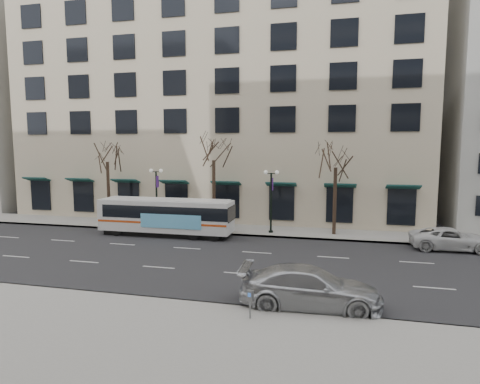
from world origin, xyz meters
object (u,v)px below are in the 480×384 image
(tree_far_right, at_px, (336,155))
(pay_station, at_px, (250,298))
(tree_far_left, at_px, (107,151))
(tree_far_mid, at_px, (214,149))
(city_bus, at_px, (167,216))
(white_pickup, at_px, (451,239))
(lamp_post_left, at_px, (157,195))
(lamp_post_right, at_px, (271,198))
(silver_car, at_px, (310,287))

(tree_far_right, bearing_deg, pay_station, -100.61)
(tree_far_left, bearing_deg, tree_far_mid, 0.00)
(tree_far_left, height_order, city_bus, tree_far_left)
(white_pickup, bearing_deg, city_bus, 89.88)
(lamp_post_left, xyz_separation_m, city_bus, (1.96, -2.40, -1.34))
(tree_far_left, xyz_separation_m, white_pickup, (27.90, -2.60, -5.95))
(lamp_post_right, height_order, silver_car, lamp_post_right)
(tree_far_mid, height_order, white_pickup, tree_far_mid)
(tree_far_right, relative_size, lamp_post_right, 1.55)
(tree_far_right, relative_size, silver_car, 1.30)
(tree_far_right, relative_size, lamp_post_left, 1.55)
(tree_far_left, height_order, white_pickup, tree_far_left)
(lamp_post_right, xyz_separation_m, silver_car, (4.04, -14.40, -2.04))
(lamp_post_left, distance_m, silver_car, 20.22)
(silver_car, bearing_deg, tree_far_mid, 28.27)
(white_pickup, bearing_deg, tree_far_right, 70.57)
(tree_far_left, distance_m, silver_car, 24.93)
(white_pickup, xyz_separation_m, pay_station, (-11.11, -14.50, 0.25))
(tree_far_left, bearing_deg, white_pickup, -5.32)
(city_bus, height_order, white_pickup, city_bus)
(tree_far_mid, distance_m, lamp_post_right, 6.41)
(tree_far_right, relative_size, pay_station, 6.87)
(silver_car, distance_m, pay_station, 3.08)
(city_bus, height_order, pay_station, city_bus)
(tree_far_mid, xyz_separation_m, lamp_post_left, (-4.99, -0.60, -3.96))
(white_pickup, bearing_deg, lamp_post_left, 83.79)
(tree_far_left, distance_m, pay_station, 24.64)
(lamp_post_right, bearing_deg, tree_far_mid, 173.17)
(tree_far_left, xyz_separation_m, lamp_post_right, (15.01, -0.60, -3.75))
(tree_far_mid, height_order, lamp_post_right, tree_far_mid)
(tree_far_right, height_order, white_pickup, tree_far_right)
(lamp_post_right, relative_size, silver_car, 0.84)
(tree_far_left, height_order, lamp_post_left, tree_far_left)
(tree_far_mid, bearing_deg, tree_far_left, -180.00)
(tree_far_left, distance_m, white_pickup, 28.65)
(lamp_post_left, distance_m, city_bus, 3.38)
(lamp_post_right, bearing_deg, city_bus, -163.35)
(white_pickup, bearing_deg, lamp_post_right, 79.96)
(tree_far_right, xyz_separation_m, white_pickup, (7.90, -2.60, -5.67))
(tree_far_mid, height_order, city_bus, tree_far_mid)
(tree_far_mid, distance_m, silver_car, 18.52)
(tree_far_right, xyz_separation_m, pay_station, (-3.20, -17.10, -5.42))
(silver_car, xyz_separation_m, white_pickup, (8.85, 12.40, -0.15))
(tree_far_mid, xyz_separation_m, tree_far_right, (10.00, -0.00, -0.48))
(tree_far_right, bearing_deg, tree_far_left, 180.00)
(tree_far_left, bearing_deg, lamp_post_left, -6.83)
(silver_car, bearing_deg, city_bus, 42.36)
(tree_far_left, bearing_deg, tree_far_right, 0.00)
(city_bus, distance_m, silver_car, 17.04)
(tree_far_right, xyz_separation_m, city_bus, (-13.03, -3.00, -4.81))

